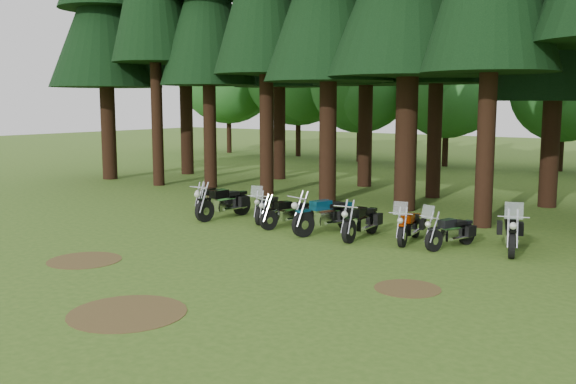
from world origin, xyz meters
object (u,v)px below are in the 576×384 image
Objects in this scene: motorcycle_5 at (361,222)px; motorcycle_1 at (224,204)px; motorcycle_2 at (267,208)px; motorcycle_6 at (409,227)px; motorcycle_7 at (450,233)px; motorcycle_4 at (326,216)px; motorcycle_0 at (212,199)px; motorcycle_8 at (511,233)px; motorcycle_3 at (288,214)px.

motorcycle_1 is at bearing 174.59° from motorcycle_5.
motorcycle_6 is (5.12, -0.15, -0.00)m from motorcycle_2.
motorcycle_4 is at bearing -158.43° from motorcycle_7.
motorcycle_0 is 10.67m from motorcycle_8.
motorcycle_2 is 5.12m from motorcycle_6.
motorcycle_8 reaches higher than motorcycle_1.
motorcycle_7 is at bearing 7.07° from motorcycle_1.
motorcycle_3 is at bearing -160.57° from motorcycle_7.
motorcycle_6 reaches higher than motorcycle_0.
motorcycle_1 is at bearing 166.06° from motorcycle_8.
motorcycle_4 is (1.47, -0.06, 0.09)m from motorcycle_3.
motorcycle_0 is 1.70m from motorcycle_1.
motorcycle_0 is 0.99× the size of motorcycle_2.
motorcycle_2 reaches higher than motorcycle_6.
motorcycle_3 is 0.89× the size of motorcycle_5.
motorcycle_3 is at bearing 174.02° from motorcycle_5.
motorcycle_2 is at bearing 163.84° from motorcycle_8.
motorcycle_8 is at bearing -13.43° from motorcycle_0.
motorcycle_6 is at bearing 7.51° from motorcycle_1.
motorcycle_4 is 1.08× the size of motorcycle_5.
motorcycle_8 reaches higher than motorcycle_6.
motorcycle_4 is 2.55m from motorcycle_6.
motorcycle_5 is at bearing 173.19° from motorcycle_8.
motorcycle_7 is (9.25, -0.65, -0.00)m from motorcycle_0.
motorcycle_0 is 1.01× the size of motorcycle_3.
motorcycle_3 is at bearing -25.72° from motorcycle_0.
motorcycle_2 is at bearing -22.54° from motorcycle_0.
motorcycle_7 is at bearing -178.01° from motorcycle_8.
motorcycle_2 reaches higher than motorcycle_4.
motorcycle_2 is at bearing 167.86° from motorcycle_5.
motorcycle_3 is 1.00× the size of motorcycle_7.
motorcycle_6 is (2.52, 0.34, -0.08)m from motorcycle_4.
motorcycle_4 is 3.74m from motorcycle_7.
motorcycle_8 is (7.75, 0.39, 0.06)m from motorcycle_2.
motorcycle_5 is 2.57m from motorcycle_7.
motorcycle_7 is at bearing 2.01° from motorcycle_5.
motorcycle_3 is 4.00m from motorcycle_6.
motorcycle_6 reaches higher than motorcycle_1.
motorcycle_1 is 9.29m from motorcycle_8.
motorcycle_2 is (2.93, -0.50, 0.01)m from motorcycle_0.
motorcycle_7 reaches higher than motorcycle_3.
motorcycle_7 is at bearing -10.94° from motorcycle_6.
motorcycle_3 is 0.97× the size of motorcycle_6.
motorcycle_4 is 1.22× the size of motorcycle_7.
motorcycle_1 is 7.83m from motorcycle_7.
motorcycle_8 is (1.42, 0.55, 0.07)m from motorcycle_7.
motorcycle_8 reaches higher than motorcycle_4.
motorcycle_6 is at bearing 24.09° from motorcycle_4.
motorcycle_4 reaches higher than motorcycle_5.
motorcycle_7 is at bearing -16.91° from motorcycle_0.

